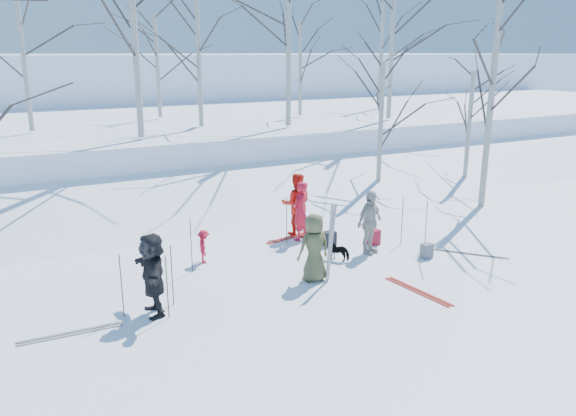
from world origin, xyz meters
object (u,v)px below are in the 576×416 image
skier_redor_behind (296,204)px  backpack_dark (329,239)px  skier_cream_east (370,222)px  backpack_red (374,237)px  skier_red_north (300,211)px  dog (339,250)px  skier_grey_west (153,274)px  skier_red_seated (204,247)px  backpack_grey (427,251)px  skier_olive_center (314,248)px

skier_redor_behind → backpack_dark: skier_redor_behind is taller
skier_cream_east → backpack_red: (0.54, 0.50, -0.64)m
skier_red_north → dog: skier_red_north is taller
skier_grey_west → backpack_dark: size_ratio=4.33×
skier_red_seated → backpack_dark: 3.54m
skier_red_north → backpack_grey: 3.64m
skier_red_seated → dog: bearing=-96.1°
skier_olive_center → backpack_dark: bearing=-129.0°
skier_olive_center → backpack_red: 3.17m
skier_olive_center → backpack_dark: size_ratio=4.03×
backpack_red → backpack_grey: backpack_red is taller
skier_red_seated → dog: (3.13, -1.43, -0.18)m
skier_grey_west → backpack_grey: size_ratio=4.56×
skier_redor_behind → dog: skier_redor_behind is taller
skier_redor_behind → backpack_grey: 3.98m
skier_red_seated → skier_cream_east: 4.36m
skier_red_seated → backpack_dark: skier_red_seated is taller
skier_red_seated → skier_cream_east: size_ratio=0.51×
skier_redor_behind → backpack_dark: bearing=128.6°
backpack_grey → backpack_dark: bearing=130.7°
skier_red_seated → backpack_red: bearing=-82.2°
skier_red_seated → backpack_grey: bearing=-96.0°
dog → skier_grey_west: bearing=-30.2°
skier_cream_east → dog: skier_cream_east is taller
skier_grey_west → backpack_red: size_ratio=4.13×
skier_red_seated → skier_red_north: bearing=-63.1°
skier_red_seated → skier_cream_east: skier_cream_east is taller
skier_olive_center → skier_cream_east: size_ratio=0.95×
skier_grey_west → backpack_red: skier_grey_west is taller
skier_red_north → skier_grey_west: bearing=-3.6°
skier_red_north → backpack_dark: skier_red_north is taller
dog → skier_olive_center: bearing=-5.3°
dog → backpack_dark: dog is taller
skier_redor_behind → skier_red_seated: skier_redor_behind is taller
skier_redor_behind → skier_grey_west: bearing=57.5°
skier_redor_behind → backpack_grey: bearing=146.5°
dog → backpack_red: 1.62m
skier_red_north → backpack_grey: bearing=95.2°
skier_cream_east → backpack_grey: size_ratio=4.49×
skier_red_north → skier_grey_west: (-4.92, -2.73, 0.02)m
backpack_red → skier_grey_west: bearing=-167.8°
skier_red_seated → backpack_red: size_ratio=2.06×
skier_cream_east → dog: bearing=163.1°
skier_red_seated → backpack_dark: (3.51, -0.36, -0.23)m
backpack_grey → backpack_dark: backpack_dark is taller
skier_olive_center → skier_redor_behind: bearing=-110.5°
skier_red_north → backpack_grey: (2.20, -2.83, -0.66)m
dog → skier_red_seated: bearing=-64.3°
skier_red_north → backpack_dark: 1.15m
skier_redor_behind → backpack_grey: size_ratio=4.78×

